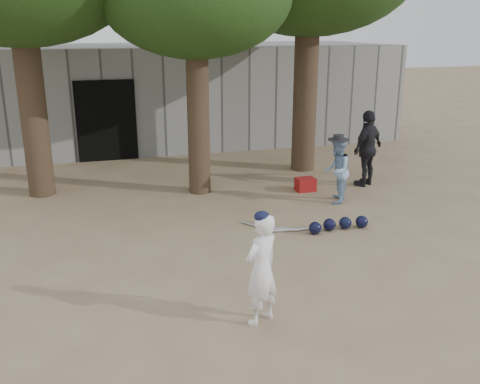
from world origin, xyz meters
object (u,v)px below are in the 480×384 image
object	(u,v)px
boy_player	(261,269)
spectator_dark	(368,148)
red_bag	(305,184)
spectator_blue	(337,171)

from	to	relation	value
boy_player	spectator_dark	bearing A→B (deg)	-160.07
spectator_dark	red_bag	world-z (taller)	spectator_dark
boy_player	spectator_dark	world-z (taller)	spectator_dark
boy_player	red_bag	distance (m)	5.76
spectator_dark	red_bag	xyz separation A→B (m)	(-1.54, -0.03, -0.73)
boy_player	red_bag	size ratio (longest dim) A/B	3.44
spectator_blue	red_bag	size ratio (longest dim) A/B	3.29
boy_player	spectator_blue	bearing A→B (deg)	-156.40
boy_player	spectator_dark	xyz separation A→B (m)	(4.28, 5.06, 0.16)
red_bag	spectator_dark	bearing A→B (deg)	1.19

